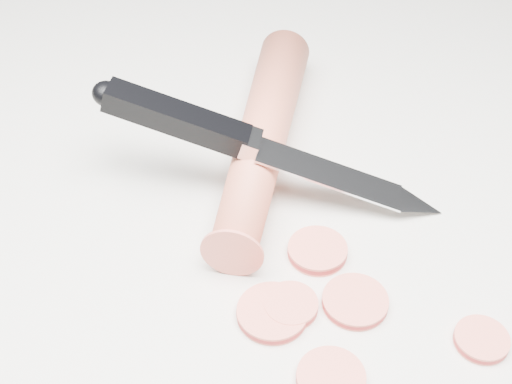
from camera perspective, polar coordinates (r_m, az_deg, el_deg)
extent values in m
plane|color=silver|center=(0.44, 4.49, -4.70)|extent=(2.40, 2.40, 0.00)
cylinder|color=#D85B40|center=(0.48, 0.56, 4.49)|extent=(0.13, 0.21, 0.03)
cylinder|color=#ED6652|center=(0.41, 17.59, -11.20)|extent=(0.03, 0.03, 0.01)
cylinder|color=#ED6652|center=(0.38, 6.02, -14.60)|extent=(0.04, 0.04, 0.01)
cylinder|color=#ED6652|center=(0.41, 2.80, -9.05)|extent=(0.03, 0.03, 0.01)
cylinder|color=#ED6652|center=(0.40, 1.33, -9.64)|extent=(0.04, 0.04, 0.01)
cylinder|color=#ED6652|center=(0.43, 4.94, -4.70)|extent=(0.04, 0.04, 0.01)
cylinder|color=#ED6652|center=(0.41, 7.94, -8.66)|extent=(0.04, 0.04, 0.01)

